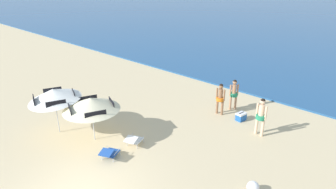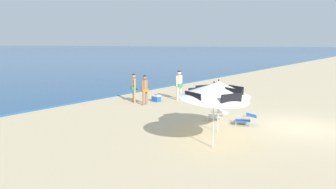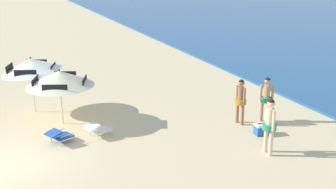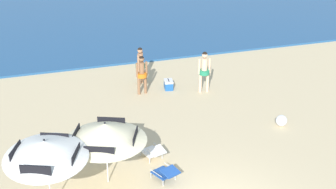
# 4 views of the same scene
# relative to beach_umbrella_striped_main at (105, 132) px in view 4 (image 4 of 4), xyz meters

# --- Properties ---
(beach_umbrella_striped_main) EXTENTS (2.60, 2.61, 2.06)m
(beach_umbrella_striped_main) POSITION_rel_beach_umbrella_striped_main_xyz_m (0.00, 0.00, 0.00)
(beach_umbrella_striped_main) COLOR silver
(beach_umbrella_striped_main) RESTS_ON ground
(beach_umbrella_striped_second) EXTENTS (2.67, 2.70, 2.26)m
(beach_umbrella_striped_second) POSITION_rel_beach_umbrella_striped_main_xyz_m (-1.76, -0.73, 0.16)
(beach_umbrella_striped_second) COLOR silver
(beach_umbrella_striped_second) RESTS_ON ground
(lounge_chair_under_umbrella) EXTENTS (0.82, 0.99, 0.49)m
(lounge_chair_under_umbrella) POSITION_rel_beach_umbrella_striped_main_xyz_m (1.70, -0.45, -1.45)
(lounge_chair_under_umbrella) COLOR #1E4799
(lounge_chair_under_umbrella) RESTS_ON ground
(lounge_chair_beside_umbrella) EXTENTS (0.77, 0.98, 0.50)m
(lounge_chair_beside_umbrella) POSITION_rel_beach_umbrella_striped_main_xyz_m (1.67, 0.85, -1.45)
(lounge_chair_beside_umbrella) COLOR white
(lounge_chair_beside_umbrella) RESTS_ON ground
(person_standing_near_shore) EXTENTS (0.41, 0.42, 1.69)m
(person_standing_near_shore) POSITION_rel_beach_umbrella_striped_main_xyz_m (2.82, 6.92, -0.75)
(person_standing_near_shore) COLOR tan
(person_standing_near_shore) RESTS_ON ground
(person_standing_beside) EXTENTS (0.53, 0.44, 1.80)m
(person_standing_beside) POSITION_rel_beach_umbrella_striped_main_xyz_m (5.16, 5.32, -0.69)
(person_standing_beside) COLOR beige
(person_standing_beside) RESTS_ON ground
(person_wading_in) EXTENTS (0.50, 0.41, 1.68)m
(person_wading_in) POSITION_rel_beach_umbrella_striped_main_xyz_m (2.63, 5.92, -0.75)
(person_wading_in) COLOR #8C6042
(person_wading_in) RESTS_ON ground
(cooler_box) EXTENTS (0.42, 0.54, 0.43)m
(cooler_box) POSITION_rel_beach_umbrella_striped_main_xyz_m (3.83, 6.05, -1.52)
(cooler_box) COLOR #1E56A8
(cooler_box) RESTS_ON ground
(beach_ball) EXTENTS (0.42, 0.42, 0.42)m
(beach_ball) POSITION_rel_beach_umbrella_striped_main_xyz_m (6.80, 1.64, -1.52)
(beach_ball) COLOR white
(beach_ball) RESTS_ON ground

